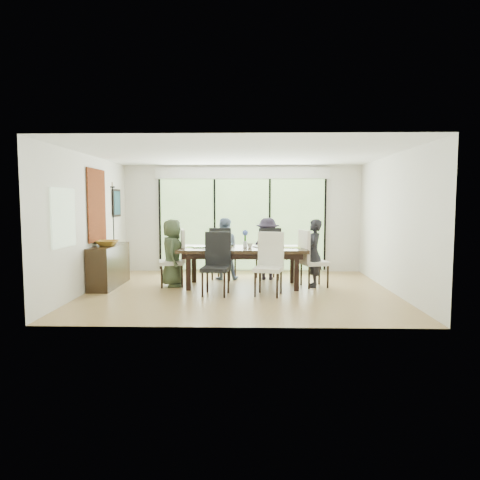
{
  "coord_description": "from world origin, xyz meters",
  "views": [
    {
      "loc": [
        0.21,
        -8.4,
        1.76
      ],
      "look_at": [
        0.0,
        0.25,
        1.0
      ],
      "focal_mm": 32.0,
      "sensor_mm": 36.0,
      "label": 1
    }
  ],
  "objects_px": {
    "chair_right_end": "(315,258)",
    "chair_near_left": "(216,264)",
    "cup_c": "(281,245)",
    "bowl": "(107,243)",
    "laptop": "(202,247)",
    "chair_near_right": "(268,264)",
    "person_far_right": "(267,249)",
    "person_left_end": "(172,253)",
    "cup_b": "(250,246)",
    "chair_far_left": "(224,253)",
    "chair_far_right": "(267,253)",
    "vase": "(245,244)",
    "chair_left_end": "(171,258)",
    "person_far_left": "(224,249)",
    "person_right_end": "(314,253)",
    "table_top": "(243,249)",
    "sideboard": "(109,266)",
    "cup_a": "(210,244)"
  },
  "relations": [
    {
      "from": "chair_far_right",
      "to": "table_top",
      "type": "bearing_deg",
      "value": 45.54
    },
    {
      "from": "chair_near_right",
      "to": "person_far_right",
      "type": "relative_size",
      "value": 0.85
    },
    {
      "from": "laptop",
      "to": "cup_a",
      "type": "bearing_deg",
      "value": 45.56
    },
    {
      "from": "chair_left_end",
      "to": "chair_far_right",
      "type": "distance_m",
      "value": 2.22
    },
    {
      "from": "chair_far_right",
      "to": "person_left_end",
      "type": "distance_m",
      "value": 2.2
    },
    {
      "from": "chair_far_right",
      "to": "cup_b",
      "type": "height_order",
      "value": "chair_far_right"
    },
    {
      "from": "chair_near_left",
      "to": "cup_b",
      "type": "bearing_deg",
      "value": 56.84
    },
    {
      "from": "chair_right_end",
      "to": "chair_far_right",
      "type": "relative_size",
      "value": 1.0
    },
    {
      "from": "chair_right_end",
      "to": "chair_near_left",
      "type": "xyz_separation_m",
      "value": [
        -2.0,
        -0.87,
        0.0
      ]
    },
    {
      "from": "chair_far_left",
      "to": "person_far_left",
      "type": "xyz_separation_m",
      "value": [
        0.0,
        -0.02,
        0.1
      ]
    },
    {
      "from": "laptop",
      "to": "chair_far_right",
      "type": "bearing_deg",
      "value": 20.68
    },
    {
      "from": "cup_c",
      "to": "vase",
      "type": "bearing_deg",
      "value": -176.19
    },
    {
      "from": "laptop",
      "to": "bowl",
      "type": "distance_m",
      "value": 1.96
    },
    {
      "from": "vase",
      "to": "cup_c",
      "type": "xyz_separation_m",
      "value": [
        0.75,
        0.05,
        -0.01
      ]
    },
    {
      "from": "person_right_end",
      "to": "sideboard",
      "type": "height_order",
      "value": "person_right_end"
    },
    {
      "from": "chair_right_end",
      "to": "vase",
      "type": "height_order",
      "value": "chair_right_end"
    },
    {
      "from": "chair_near_left",
      "to": "chair_near_right",
      "type": "height_order",
      "value": "same"
    },
    {
      "from": "chair_near_right",
      "to": "cup_b",
      "type": "bearing_deg",
      "value": 128.23
    },
    {
      "from": "chair_left_end",
      "to": "table_top",
      "type": "bearing_deg",
      "value": 77.9
    },
    {
      "from": "cup_a",
      "to": "cup_c",
      "type": "xyz_separation_m",
      "value": [
        1.5,
        -0.05,
        0.0
      ]
    },
    {
      "from": "chair_far_left",
      "to": "laptop",
      "type": "xyz_separation_m",
      "value": [
        -0.4,
        -0.95,
        0.23
      ]
    },
    {
      "from": "chair_left_end",
      "to": "chair_near_left",
      "type": "xyz_separation_m",
      "value": [
        1.0,
        -0.87,
        0.0
      ]
    },
    {
      "from": "chair_near_left",
      "to": "cup_c",
      "type": "bearing_deg",
      "value": 43.74
    },
    {
      "from": "person_left_end",
      "to": "laptop",
      "type": "distance_m",
      "value": 0.65
    },
    {
      "from": "chair_near_left",
      "to": "sideboard",
      "type": "distance_m",
      "value": 2.46
    },
    {
      "from": "table_top",
      "to": "chair_left_end",
      "type": "xyz_separation_m",
      "value": [
        -1.5,
        0.0,
        -0.19
      ]
    },
    {
      "from": "chair_left_end",
      "to": "sideboard",
      "type": "bearing_deg",
      "value": -100.28
    },
    {
      "from": "person_right_end",
      "to": "bowl",
      "type": "bearing_deg",
      "value": -80.74
    },
    {
      "from": "chair_far_left",
      "to": "chair_right_end",
      "type": "bearing_deg",
      "value": 172.22
    },
    {
      "from": "table_top",
      "to": "vase",
      "type": "distance_m",
      "value": 0.12
    },
    {
      "from": "chair_near_left",
      "to": "person_far_left",
      "type": "distance_m",
      "value": 1.7
    },
    {
      "from": "chair_left_end",
      "to": "chair_right_end",
      "type": "height_order",
      "value": "same"
    },
    {
      "from": "chair_far_right",
      "to": "cup_c",
      "type": "bearing_deg",
      "value": 96.88
    },
    {
      "from": "cup_c",
      "to": "bowl",
      "type": "distance_m",
      "value": 3.62
    },
    {
      "from": "bowl",
      "to": "cup_b",
      "type": "bearing_deg",
      "value": 0.81
    },
    {
      "from": "person_far_left",
      "to": "chair_far_left",
      "type": "bearing_deg",
      "value": -91.21
    },
    {
      "from": "chair_far_left",
      "to": "person_far_right",
      "type": "height_order",
      "value": "person_far_right"
    },
    {
      "from": "chair_near_left",
      "to": "bowl",
      "type": "height_order",
      "value": "chair_near_left"
    },
    {
      "from": "cup_c",
      "to": "chair_far_left",
      "type": "bearing_deg",
      "value": 149.04
    },
    {
      "from": "chair_far_left",
      "to": "cup_a",
      "type": "bearing_deg",
      "value": 86.12
    },
    {
      "from": "table_top",
      "to": "chair_left_end",
      "type": "height_order",
      "value": "chair_left_end"
    },
    {
      "from": "cup_c",
      "to": "chair_far_right",
      "type": "bearing_deg",
      "value": 108.43
    },
    {
      "from": "chair_far_left",
      "to": "person_left_end",
      "type": "bearing_deg",
      "value": 55.3
    },
    {
      "from": "chair_left_end",
      "to": "chair_near_right",
      "type": "relative_size",
      "value": 1.0
    },
    {
      "from": "chair_left_end",
      "to": "vase",
      "type": "height_order",
      "value": "chair_left_end"
    },
    {
      "from": "chair_near_right",
      "to": "sideboard",
      "type": "height_order",
      "value": "chair_near_right"
    },
    {
      "from": "person_left_end",
      "to": "cup_c",
      "type": "bearing_deg",
      "value": -94.89
    },
    {
      "from": "chair_right_end",
      "to": "cup_a",
      "type": "xyz_separation_m",
      "value": [
        -2.2,
        0.15,
        0.27
      ]
    },
    {
      "from": "bowl",
      "to": "person_far_left",
      "type": "bearing_deg",
      "value": 22.37
    },
    {
      "from": "table_top",
      "to": "person_far_left",
      "type": "distance_m",
      "value": 0.95
    }
  ]
}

